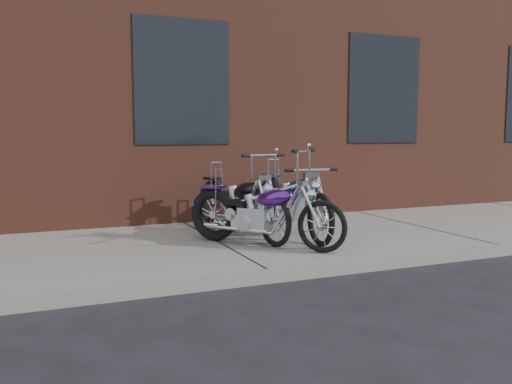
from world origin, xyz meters
name	(u,v)px	position (x,y,z in m)	size (l,w,h in m)	color
ground	(267,284)	(0.00, 0.00, 0.00)	(120.00, 120.00, 0.00)	#26272C
sidewalk	(217,247)	(0.00, 1.50, 0.07)	(22.00, 3.00, 0.15)	slate
building_brick	(122,20)	(0.00, 8.00, 4.00)	(22.00, 10.00, 8.00)	brown
chopper_purple	(261,215)	(0.38, 1.03, 0.52)	(1.33, 1.65, 1.14)	black
chopper_blue	(292,204)	(1.05, 1.56, 0.54)	(0.53, 2.19, 0.95)	black
chopper_third	(239,207)	(0.37, 1.70, 0.53)	(0.60, 2.10, 1.08)	black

